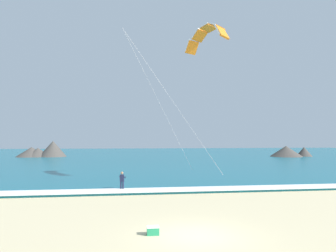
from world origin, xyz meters
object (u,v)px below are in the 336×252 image
at_px(kite_primary, 206,35).
at_px(cooler_box, 153,230).
at_px(kitesurfer, 122,180).
at_px(surfboard, 122,191).

height_order(kite_primary, cooler_box, kite_primary).
relative_size(kitesurfer, cooler_box, 2.91).
bearing_deg(kitesurfer, kite_primary, 19.57).
distance_m(surfboard, kitesurfer, 0.91).
bearing_deg(kitesurfer, surfboard, -104.17).
relative_size(surfboard, cooler_box, 2.53).
xyz_separation_m(surfboard, kite_primary, (8.31, 2.97, 15.00)).
bearing_deg(kite_primary, kitesurfer, -160.43).
bearing_deg(kitesurfer, cooler_box, -82.57).
relative_size(surfboard, kitesurfer, 0.87).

